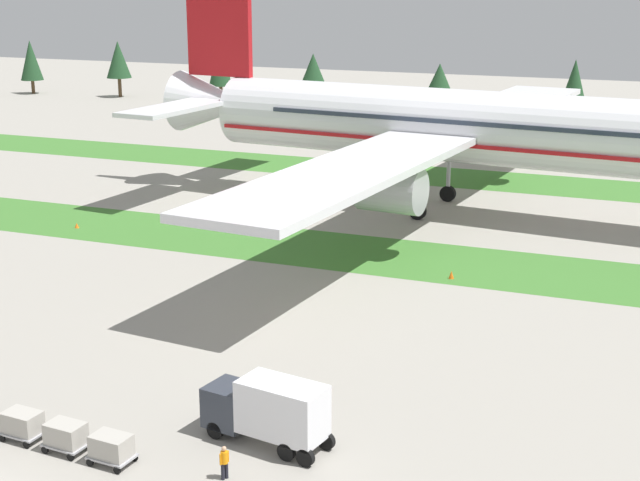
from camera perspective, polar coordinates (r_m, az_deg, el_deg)
The scene contains 11 objects.
grass_strip_near at distance 83.12m, azimuth 0.22°, elevation -0.52°, with size 320.00×11.23×0.01m, color #3D752D.
grass_strip_far at distance 114.94m, azimuth 6.56°, elevation 3.98°, with size 320.00×11.23×0.01m, color #3D752D.
airliner at distance 95.21m, azimuth 8.51°, elevation 6.95°, with size 67.82×83.73×25.07m.
cargo_dolly_lead at distance 52.04m, azimuth -17.73°, elevation -10.59°, with size 2.31×1.67×1.55m.
cargo_dolly_second at distance 50.22m, azimuth -15.28°, elevation -11.39°, with size 2.31×1.67×1.55m.
cargo_dolly_third at distance 48.51m, azimuth -12.63°, elevation -12.22°, with size 2.31×1.67×1.55m.
catering_truck at distance 48.89m, azimuth -3.23°, elevation -10.24°, with size 7.24×3.42×3.58m.
ground_crew_marshaller at distance 46.33m, azimuth -5.87°, elevation -13.28°, with size 0.36×0.52×1.74m.
taxiway_marker_0 at distance 93.09m, azimuth -14.65°, elevation 0.90°, with size 0.44×0.44×0.48m, color orange.
taxiway_marker_1 at distance 75.72m, azimuth 8.03°, elevation -2.08°, with size 0.44×0.44×0.65m, color orange.
distant_tree_line at distance 161.77m, azimuth 10.13°, elevation 9.66°, with size 203.76×10.11×12.16m.
Camera 1 is at (29.26, -29.41, 23.43)m, focal length 52.35 mm.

